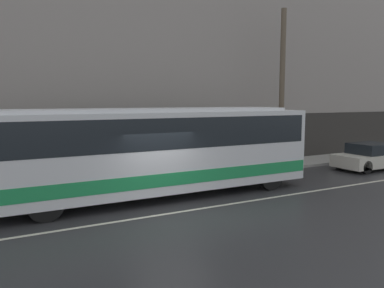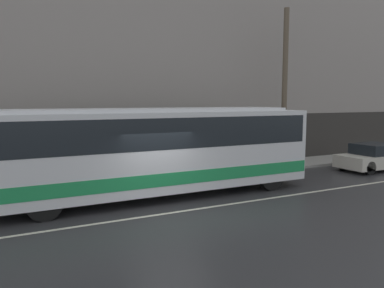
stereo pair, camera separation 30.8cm
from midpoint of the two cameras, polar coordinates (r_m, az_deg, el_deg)
ground_plane at (r=12.11m, az=-4.03°, el=-10.51°), size 60.00×60.00×0.00m
sidewalk at (r=16.86m, az=-11.33°, el=-5.47°), size 60.00×2.46×0.14m
building_facade at (r=17.97m, az=-13.07°, el=13.90°), size 60.00×0.35×12.20m
lane_stripe at (r=12.11m, az=-4.03°, el=-10.49°), size 54.00×0.14×0.01m
transit_bus at (r=13.76m, az=-6.75°, el=-0.57°), size 12.49×2.62×3.29m
sedan_white_front at (r=21.63m, az=25.29°, el=-1.77°), size 4.20×1.81×1.36m
utility_pole_near at (r=20.28m, az=13.11°, el=8.24°), size 0.28×0.28×8.12m
pedestrian_waiting at (r=16.38m, az=-22.26°, el=-3.21°), size 0.36×0.36×1.66m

